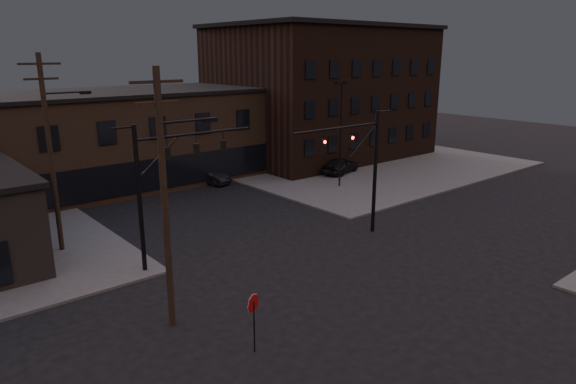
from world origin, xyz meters
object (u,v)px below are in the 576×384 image
object	(u,v)px
traffic_signal_near	(364,161)
parked_car_lot_b	(311,161)
parked_car_lot_a	(340,165)
traffic_signal_far	(161,179)
stop_sign	(254,310)
car_crossing	(208,176)

from	to	relation	value
traffic_signal_near	parked_car_lot_b	world-z (taller)	traffic_signal_near
traffic_signal_near	parked_car_lot_a	xyz separation A→B (m)	(11.24, 12.91, -3.99)
traffic_signal_far	parked_car_lot_b	size ratio (longest dim) A/B	1.55
stop_sign	car_crossing	xyz separation A→B (m)	(12.95, 24.66, -1.13)
parked_car_lot_a	car_crossing	bearing A→B (deg)	50.00
parked_car_lot_a	car_crossing	size ratio (longest dim) A/B	1.08
stop_sign	parked_car_lot_b	bearing A→B (deg)	43.77
traffic_signal_near	car_crossing	bearing A→B (deg)	91.29
traffic_signal_near	parked_car_lot_a	size ratio (longest dim) A/B	1.72
traffic_signal_near	stop_sign	world-z (taller)	traffic_signal_near
traffic_signal_far	car_crossing	world-z (taller)	traffic_signal_far
traffic_signal_near	traffic_signal_far	world-z (taller)	same
traffic_signal_far	stop_sign	distance (m)	10.55
traffic_signal_far	car_crossing	distance (m)	19.23
traffic_signal_near	car_crossing	size ratio (longest dim) A/B	1.85
stop_sign	parked_car_lot_b	size ratio (longest dim) A/B	0.48
traffic_signal_near	parked_car_lot_b	size ratio (longest dim) A/B	1.55
traffic_signal_near	traffic_signal_far	bearing A→B (deg)	163.83
traffic_signal_far	parked_car_lot_a	bearing A→B (deg)	21.99
parked_car_lot_a	car_crossing	world-z (taller)	parked_car_lot_a
stop_sign	parked_car_lot_a	bearing A→B (deg)	38.26
traffic_signal_near	stop_sign	size ratio (longest dim) A/B	3.23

